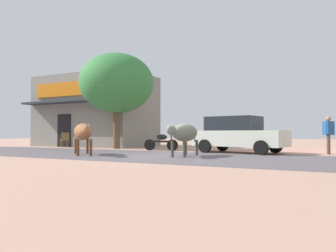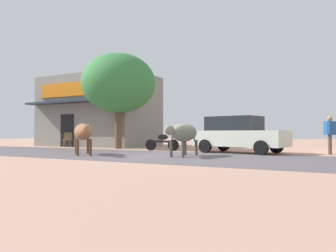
{
  "view_description": "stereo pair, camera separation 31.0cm",
  "coord_description": "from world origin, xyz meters",
  "px_view_note": "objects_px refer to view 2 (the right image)",
  "views": [
    {
      "loc": [
        5.91,
        -11.26,
        0.9
      ],
      "look_at": [
        -0.73,
        1.51,
        1.2
      ],
      "focal_mm": 35.41,
      "sensor_mm": 36.0,
      "label": 1
    },
    {
      "loc": [
        6.18,
        -11.12,
        0.9
      ],
      "look_at": [
        -0.73,
        1.51,
        1.2
      ],
      "focal_mm": 35.41,
      "sensor_mm": 36.0,
      "label": 2
    }
  ],
  "objects_px": {
    "roadside_tree": "(119,84)",
    "cafe_chair_near_tree": "(68,139)",
    "parked_motorcycle": "(162,142)",
    "cow_near_brown": "(83,132)",
    "cow_far_dark": "(183,133)",
    "parked_hatchback_car": "(239,134)",
    "pedestrian_by_shop": "(330,132)"
  },
  "relations": [
    {
      "from": "roadside_tree",
      "to": "cafe_chair_near_tree",
      "type": "bearing_deg",
      "value": -179.37
    },
    {
      "from": "parked_motorcycle",
      "to": "cafe_chair_near_tree",
      "type": "xyz_separation_m",
      "value": [
        -7.24,
        0.68,
        0.05
      ]
    },
    {
      "from": "cow_near_brown",
      "to": "roadside_tree",
      "type": "bearing_deg",
      "value": 111.85
    },
    {
      "from": "roadside_tree",
      "to": "parked_motorcycle",
      "type": "bearing_deg",
      "value": -12.32
    },
    {
      "from": "cow_near_brown",
      "to": "cow_far_dark",
      "type": "bearing_deg",
      "value": 16.7
    },
    {
      "from": "parked_hatchback_car",
      "to": "parked_motorcycle",
      "type": "relative_size",
      "value": 2.41
    },
    {
      "from": "parked_motorcycle",
      "to": "pedestrian_by_shop",
      "type": "xyz_separation_m",
      "value": [
        7.56,
        0.8,
        0.48
      ]
    },
    {
      "from": "parked_hatchback_car",
      "to": "cafe_chair_near_tree",
      "type": "height_order",
      "value": "parked_hatchback_car"
    },
    {
      "from": "cow_far_dark",
      "to": "cafe_chair_near_tree",
      "type": "distance_m",
      "value": 10.6
    },
    {
      "from": "roadside_tree",
      "to": "cow_near_brown",
      "type": "distance_m",
      "value": 6.06
    },
    {
      "from": "parked_hatchback_car",
      "to": "cow_far_dark",
      "type": "bearing_deg",
      "value": -111.24
    },
    {
      "from": "cow_near_brown",
      "to": "pedestrian_by_shop",
      "type": "relative_size",
      "value": 1.42
    },
    {
      "from": "roadside_tree",
      "to": "cow_near_brown",
      "type": "relative_size",
      "value": 2.39
    },
    {
      "from": "pedestrian_by_shop",
      "to": "cafe_chair_near_tree",
      "type": "relative_size",
      "value": 1.74
    },
    {
      "from": "roadside_tree",
      "to": "parked_hatchback_car",
      "type": "height_order",
      "value": "roadside_tree"
    },
    {
      "from": "parked_motorcycle",
      "to": "pedestrian_by_shop",
      "type": "distance_m",
      "value": 7.61
    },
    {
      "from": "parked_motorcycle",
      "to": "parked_hatchback_car",
      "type": "bearing_deg",
      "value": 1.14
    },
    {
      "from": "pedestrian_by_shop",
      "to": "cow_near_brown",
      "type": "bearing_deg",
      "value": -150.28
    },
    {
      "from": "cow_far_dark",
      "to": "cafe_chair_near_tree",
      "type": "bearing_deg",
      "value": 159.28
    },
    {
      "from": "pedestrian_by_shop",
      "to": "parked_hatchback_car",
      "type": "bearing_deg",
      "value": -168.84
    },
    {
      "from": "roadside_tree",
      "to": "parked_motorcycle",
      "type": "xyz_separation_m",
      "value": [
        3.32,
        -0.72,
        -3.27
      ]
    },
    {
      "from": "cafe_chair_near_tree",
      "to": "cow_near_brown",
      "type": "bearing_deg",
      "value": -39.86
    },
    {
      "from": "cow_near_brown",
      "to": "cafe_chair_near_tree",
      "type": "height_order",
      "value": "cow_near_brown"
    },
    {
      "from": "parked_motorcycle",
      "to": "cow_far_dark",
      "type": "xyz_separation_m",
      "value": [
        2.67,
        -3.07,
        0.44
      ]
    },
    {
      "from": "cow_near_brown",
      "to": "cow_far_dark",
      "type": "xyz_separation_m",
      "value": [
        3.99,
        1.2,
        -0.04
      ]
    },
    {
      "from": "roadside_tree",
      "to": "cow_far_dark",
      "type": "xyz_separation_m",
      "value": [
        5.99,
        -3.79,
        -2.83
      ]
    },
    {
      "from": "cafe_chair_near_tree",
      "to": "cow_far_dark",
      "type": "bearing_deg",
      "value": -20.72
    },
    {
      "from": "parked_motorcycle",
      "to": "pedestrian_by_shop",
      "type": "relative_size",
      "value": 1.11
    },
    {
      "from": "parked_hatchback_car",
      "to": "pedestrian_by_shop",
      "type": "bearing_deg",
      "value": 11.16
    },
    {
      "from": "roadside_tree",
      "to": "parked_motorcycle",
      "type": "relative_size",
      "value": 3.06
    },
    {
      "from": "parked_hatchback_car",
      "to": "pedestrian_by_shop",
      "type": "xyz_separation_m",
      "value": [
        3.66,
        0.72,
        0.1
      ]
    },
    {
      "from": "parked_hatchback_car",
      "to": "parked_motorcycle",
      "type": "xyz_separation_m",
      "value": [
        -3.9,
        -0.08,
        -0.38
      ]
    }
  ]
}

